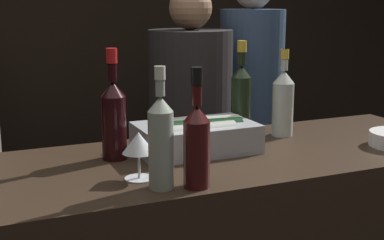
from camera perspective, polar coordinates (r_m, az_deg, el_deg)
The scene contains 10 objects.
wall_back_chalkboard at distance 3.53m, azimuth -12.51°, elevation 9.36°, with size 6.40×0.06×2.80m.
ice_bin_with_bottles at distance 1.81m, azimuth 0.58°, elevation -1.63°, with size 0.40×0.24×0.11m.
wine_glass at distance 1.52m, azimuth -5.72°, elevation -2.62°, with size 0.09×0.09×0.14m.
rose_wine_bottle at distance 2.04m, azimuth 9.68°, elevation 2.03°, with size 0.08×0.08×0.33m.
champagne_bottle at distance 2.01m, azimuth 5.25°, elevation 2.44°, with size 0.07×0.07×0.36m.
red_wine_bottle_black_foil at distance 1.44m, azimuth 0.50°, elevation -2.25°, with size 0.07×0.07×0.33m.
red_wine_bottle_tall at distance 1.72m, azimuth -8.36°, elevation 0.45°, with size 0.08×0.08×0.36m.
white_wine_bottle at distance 1.44m, azimuth -3.35°, elevation -2.04°, with size 0.07×0.07×0.34m.
person_in_hoodie at distance 3.03m, azimuth 6.27°, elevation 1.01°, with size 0.36×0.36×1.75m.
person_blond_tee at distance 2.72m, azimuth -0.15°, elevation -1.72°, with size 0.42×0.42×1.65m.
Camera 1 is at (-0.68, -1.21, 1.57)m, focal length 50.00 mm.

